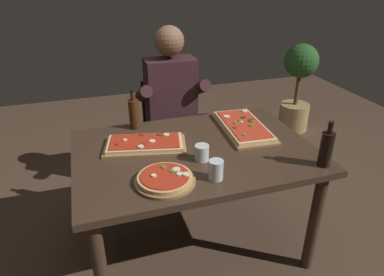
{
  "coord_description": "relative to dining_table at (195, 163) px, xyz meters",
  "views": [
    {
      "loc": [
        -0.56,
        -1.7,
        1.73
      ],
      "look_at": [
        0.0,
        0.05,
        0.79
      ],
      "focal_mm": 32.32,
      "sensor_mm": 36.0,
      "label": 1
    }
  ],
  "objects": [
    {
      "name": "oil_bottle_amber",
      "position": [
        -0.29,
        0.41,
        0.2
      ],
      "size": [
        0.07,
        0.07,
        0.27
      ],
      "color": "#47230F",
      "rests_on": "dining_table"
    },
    {
      "name": "pizza_round_far",
      "position": [
        -0.25,
        -0.28,
        0.11
      ],
      "size": [
        0.31,
        0.31,
        0.05
      ],
      "color": "olive",
      "rests_on": "dining_table"
    },
    {
      "name": "wine_bottle_dark",
      "position": [
        0.61,
        -0.39,
        0.2
      ],
      "size": [
        0.07,
        0.07,
        0.26
      ],
      "color": "black",
      "rests_on": "dining_table"
    },
    {
      "name": "seated_diner",
      "position": [
        0.06,
        0.74,
        0.1
      ],
      "size": [
        0.53,
        0.41,
        1.33
      ],
      "color": "#23232D",
      "rests_on": "ground_plane"
    },
    {
      "name": "potted_plant_corner",
      "position": [
        1.66,
        1.41,
        -0.11
      ],
      "size": [
        0.36,
        0.36,
        0.98
      ],
      "color": "tan",
      "rests_on": "ground_plane"
    },
    {
      "name": "tumbler_far_side",
      "position": [
        -0.0,
        -0.13,
        0.13
      ],
      "size": [
        0.08,
        0.08,
        0.09
      ],
      "color": "silver",
      "rests_on": "dining_table"
    },
    {
      "name": "pizza_rectangular_left",
      "position": [
        0.39,
        0.16,
        0.12
      ],
      "size": [
        0.32,
        0.56,
        0.05
      ],
      "color": "olive",
      "rests_on": "dining_table"
    },
    {
      "name": "ground_plane",
      "position": [
        0.0,
        0.0,
        -0.64
      ],
      "size": [
        6.4,
        6.4,
        0.0
      ],
      "primitive_type": "plane",
      "color": "#4C3828"
    },
    {
      "name": "tumbler_near_camera",
      "position": [
        0.01,
        -0.33,
        0.14
      ],
      "size": [
        0.08,
        0.08,
        0.11
      ],
      "color": "silver",
      "rests_on": "dining_table"
    },
    {
      "name": "dining_table",
      "position": [
        0.0,
        0.0,
        0.0
      ],
      "size": [
        1.4,
        0.96,
        0.74
      ],
      "color": "#3D2B1E",
      "rests_on": "ground_plane"
    },
    {
      "name": "pizza_rectangular_front",
      "position": [
        -0.27,
        0.11,
        0.11
      ],
      "size": [
        0.53,
        0.35,
        0.05
      ],
      "color": "olive",
      "rests_on": "dining_table"
    },
    {
      "name": "diner_chair",
      "position": [
        0.06,
        0.86,
        -0.16
      ],
      "size": [
        0.44,
        0.44,
        0.87
      ],
      "color": "black",
      "rests_on": "ground_plane"
    }
  ]
}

